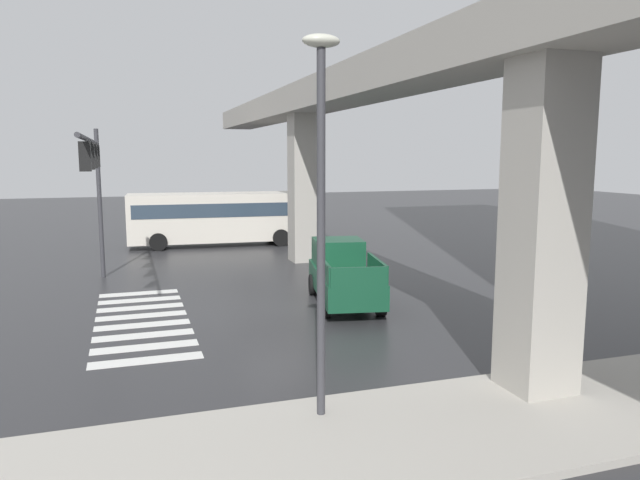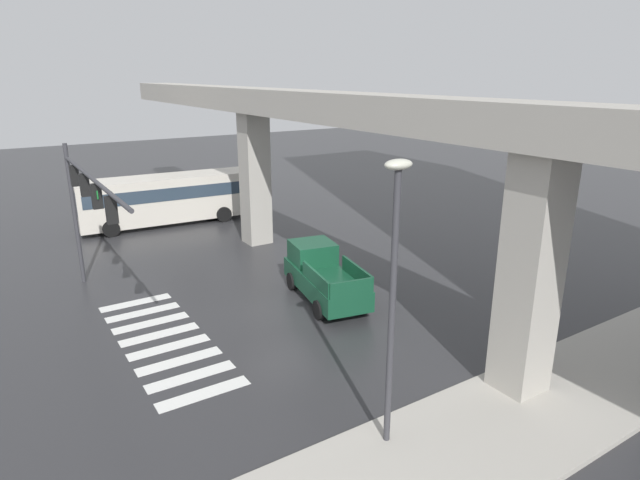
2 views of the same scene
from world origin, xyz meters
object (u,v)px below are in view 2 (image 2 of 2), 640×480
Objects in this scene: city_bus at (170,196)px; traffic_signal_mast at (85,195)px; pickup_truck at (323,275)px; street_lamp_near_corner at (393,276)px.

traffic_signal_mast is at bearing -29.82° from city_bus.
city_bus reaches higher than pickup_truck.
traffic_signal_mast is (11.23, -6.44, 2.96)m from city_bus.
street_lamp_near_corner reaches higher than traffic_signal_mast.
pickup_truck is 0.49× the size of city_bus.
city_bus is 23.76m from street_lamp_near_corner.
pickup_truck is 9.63m from traffic_signal_mast.
traffic_signal_mast is at bearing -160.03° from street_lamp_near_corner.
street_lamp_near_corner reaches higher than city_bus.
street_lamp_near_corner is at bearing -4.80° from city_bus.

